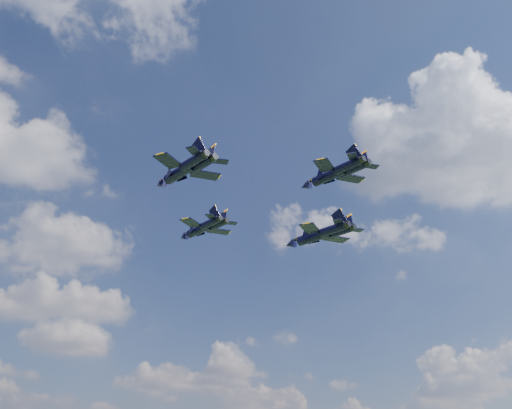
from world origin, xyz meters
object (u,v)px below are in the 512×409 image
Objects in this scene: jet_lead at (198,230)px; jet_left at (178,173)px; jet_slot at (327,176)px; jet_right at (312,237)px.

jet_lead is 0.97× the size of jet_left.
jet_lead is 30.05m from jet_slot.
jet_right is at bearing -37.25° from jet_lead.
jet_right is 22.40m from jet_slot.
jet_slot is (9.75, -28.42, 0.73)m from jet_lead.
jet_slot is at bearing -34.34° from jet_left.
jet_lead is 0.85× the size of jet_right.
jet_lead reaches higher than jet_right.
jet_slot is (21.38, -7.94, 0.98)m from jet_left.
jet_left is 33.69m from jet_right.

